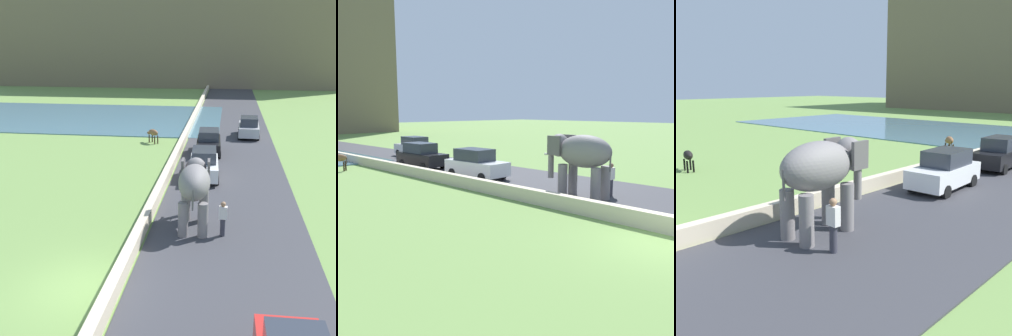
{
  "view_description": "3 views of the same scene",
  "coord_description": "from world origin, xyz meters",
  "views": [
    {
      "loc": [
        4.79,
        -12.92,
        8.31
      ],
      "look_at": [
        1.5,
        10.9,
        1.19
      ],
      "focal_mm": 47.16,
      "sensor_mm": 36.0,
      "label": 1
    },
    {
      "loc": [
        -11.58,
        -4.82,
        4.11
      ],
      "look_at": [
        1.08,
        8.1,
        1.42
      ],
      "focal_mm": 42.06,
      "sensor_mm": 36.0,
      "label": 2
    },
    {
      "loc": [
        12.0,
        -2.43,
        4.64
      ],
      "look_at": [
        0.99,
        9.09,
        1.24
      ],
      "focal_mm": 42.07,
      "sensor_mm": 36.0,
      "label": 3
    }
  ],
  "objects": [
    {
      "name": "cow_brown",
      "position": [
        -1.27,
        21.93,
        0.84
      ],
      "size": [
        1.22,
        1.22,
        1.15
      ],
      "color": "brown",
      "rests_on": "ground"
    },
    {
      "name": "person_beside_elephant",
      "position": [
        4.73,
        4.76,
        0.87
      ],
      "size": [
        0.36,
        0.22,
        1.63
      ],
      "color": "#33333D",
      "rests_on": "ground"
    },
    {
      "name": "car_silver",
      "position": [
        6.57,
        25.18,
        0.9
      ],
      "size": [
        1.89,
        4.05,
        1.8
      ],
      "color": "#B7B7BC",
      "rests_on": "ground"
    },
    {
      "name": "road_surface",
      "position": [
        5.0,
        20.0,
        0.03
      ],
      "size": [
        7.0,
        120.0,
        0.06
      ],
      "primitive_type": "cube",
      "color": "#38383D",
      "rests_on": "ground"
    },
    {
      "name": "barrier_wall",
      "position": [
        1.2,
        18.0,
        0.32
      ],
      "size": [
        0.4,
        110.0,
        0.63
      ],
      "primitive_type": "cube",
      "color": "beige",
      "rests_on": "ground"
    },
    {
      "name": "ground_plane",
      "position": [
        0.0,
        0.0,
        0.0
      ],
      "size": [
        220.0,
        220.0,
        0.0
      ],
      "primitive_type": "plane",
      "color": "#6B8E47"
    },
    {
      "name": "elephant",
      "position": [
        3.42,
        5.61,
        2.04
      ],
      "size": [
        1.49,
        3.48,
        2.99
      ],
      "color": "slate",
      "rests_on": "ground"
    },
    {
      "name": "car_white",
      "position": [
        3.42,
        13.05,
        0.9
      ],
      "size": [
        1.93,
        4.07,
        1.8
      ],
      "color": "white",
      "rests_on": "ground"
    },
    {
      "name": "car_black",
      "position": [
        3.42,
        19.0,
        0.9
      ],
      "size": [
        1.9,
        4.05,
        1.8
      ],
      "color": "black",
      "rests_on": "ground"
    }
  ]
}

